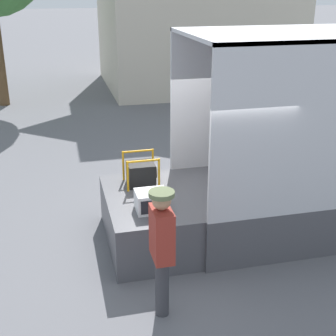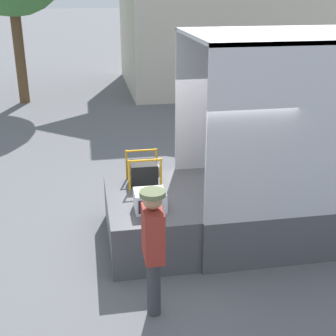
# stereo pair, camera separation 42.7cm
# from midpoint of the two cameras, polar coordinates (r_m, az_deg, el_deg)

# --- Properties ---
(ground_plane) EXTENTS (160.00, 160.00, 0.00)m
(ground_plane) POSITION_cam_midpoint_polar(r_m,az_deg,el_deg) (8.08, 3.83, -8.49)
(ground_plane) COLOR slate
(tailgate_deck) EXTENTS (1.32, 2.12, 0.83)m
(tailgate_deck) POSITION_cam_midpoint_polar(r_m,az_deg,el_deg) (7.76, -0.87, -6.27)
(tailgate_deck) COLOR #4C4C51
(tailgate_deck) RESTS_ON ground
(microwave) EXTENTS (0.47, 0.42, 0.31)m
(microwave) POSITION_cam_midpoint_polar(r_m,az_deg,el_deg) (7.08, -0.49, -4.02)
(microwave) COLOR white
(microwave) RESTS_ON tailgate_deck
(portable_generator) EXTENTS (0.56, 0.53, 0.53)m
(portable_generator) POSITION_cam_midpoint_polar(r_m,az_deg,el_deg) (7.98, -1.36, -0.56)
(portable_generator) COLOR black
(portable_generator) RESTS_ON tailgate_deck
(worker_person) EXTENTS (0.32, 0.44, 1.76)m
(worker_person) POSITION_cam_midpoint_polar(r_m,az_deg,el_deg) (5.83, 0.29, -8.91)
(worker_person) COLOR #38383D
(worker_person) RESTS_ON ground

